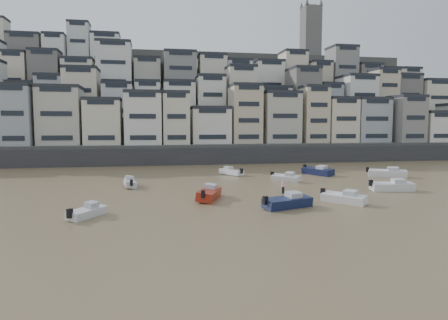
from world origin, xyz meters
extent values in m
plane|color=olive|center=(0.00, 0.00, 0.00)|extent=(400.00, 400.00, 0.00)
cube|color=#38383A|center=(10.00, 65.00, 1.75)|extent=(140.00, 3.00, 3.50)
cube|color=#4C4C47|center=(15.00, 72.00, 2.00)|extent=(140.00, 14.00, 4.00)
cube|color=#4C4C47|center=(15.00, 84.00, 5.00)|extent=(140.00, 14.00, 10.00)
cube|color=#4C4C47|center=(15.00, 96.00, 9.00)|extent=(140.00, 14.00, 18.00)
cube|color=#4C4C47|center=(15.00, 108.00, 13.00)|extent=(140.00, 16.00, 26.00)
cube|color=#4C4C47|center=(15.00, 122.00, 16.00)|extent=(140.00, 18.00, 32.00)
cube|color=#66635E|center=(55.00, 120.00, 41.00)|extent=(6.00, 6.00, 18.00)
camera|label=1|loc=(-2.24, -18.06, 8.39)|focal=32.00mm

